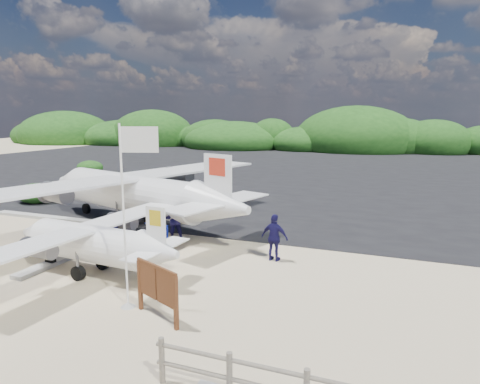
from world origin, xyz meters
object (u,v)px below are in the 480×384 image
at_px(crew_c, 275,238).
at_px(aircraft_small, 239,166).
at_px(baggage_cart, 133,254).
at_px(flagpole, 128,307).
at_px(crew_b, 174,219).
at_px(crew_a, 117,240).
at_px(signboard, 158,319).

bearing_deg(crew_c, aircraft_small, -59.71).
height_order(baggage_cart, crew_c, crew_c).
relative_size(baggage_cart, flagpole, 0.53).
xyz_separation_m(baggage_cart, flagpole, (2.68, -4.02, 0.00)).
height_order(crew_b, aircraft_small, crew_b).
height_order(crew_a, crew_b, crew_b).
distance_m(crew_b, crew_c, 4.93).
distance_m(baggage_cart, flagpole, 4.83).
relative_size(baggage_cart, crew_a, 1.86).
bearing_deg(crew_b, crew_a, 50.07).
bearing_deg(crew_a, crew_c, -153.68).
distance_m(signboard, crew_a, 5.53).
bearing_deg(baggage_cart, crew_c, 16.54).
bearing_deg(crew_b, signboard, 92.02).
bearing_deg(crew_c, crew_a, 25.87).
bearing_deg(baggage_cart, crew_a, -103.30).
height_order(flagpole, crew_a, flagpole).
xyz_separation_m(baggage_cart, crew_a, (-0.20, -0.68, 0.74)).
distance_m(baggage_cart, crew_a, 1.02).
xyz_separation_m(signboard, crew_c, (1.59, 5.66, 0.90)).
bearing_deg(aircraft_small, flagpole, 110.51).
distance_m(flagpole, crew_a, 4.47).
relative_size(signboard, aircraft_small, 0.27).
distance_m(baggage_cart, crew_c, 5.69).
bearing_deg(flagpole, crew_a, 130.76).
height_order(baggage_cart, crew_a, crew_a).
bearing_deg(crew_b, flagpole, 83.94).
distance_m(flagpole, signboard, 1.24).
xyz_separation_m(flagpole, crew_a, (-2.88, 3.34, 0.74)).
xyz_separation_m(crew_a, aircraft_small, (-6.54, 29.70, -0.74)).
bearing_deg(crew_b, baggage_cart, 50.27).
distance_m(crew_a, crew_b, 3.05).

